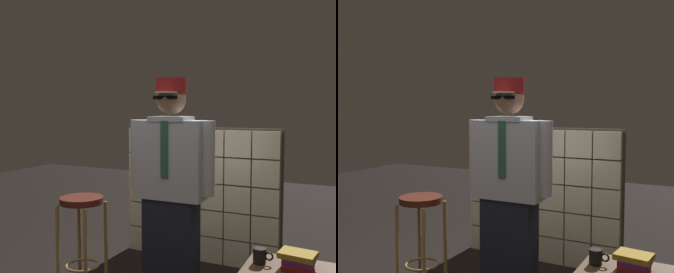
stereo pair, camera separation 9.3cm
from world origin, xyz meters
The scene contains 5 objects.
glass_block_wall centered at (0.00, 1.48, 0.64)m, with size 1.57×0.10×1.32m.
standing_person centered at (0.14, 0.53, 0.88)m, with size 0.67×0.28×1.70m.
bar_stool centered at (-0.56, 0.38, 0.58)m, with size 0.34×0.34×0.78m.
book_stack centered at (1.08, 0.32, 0.57)m, with size 0.22×0.18×0.10m.
coffee_mug centered at (0.86, 0.31, 0.57)m, with size 0.13×0.08×0.09m.
Camera 1 is at (1.39, -2.12, 1.48)m, focal length 42.88 mm.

